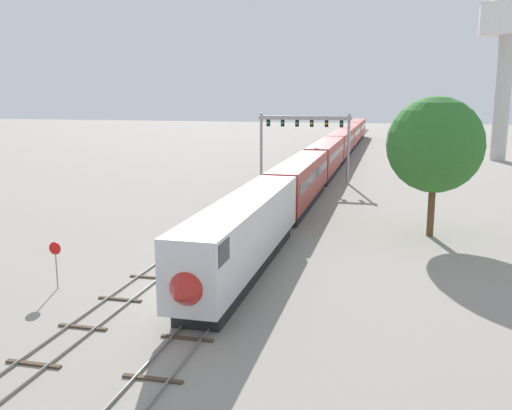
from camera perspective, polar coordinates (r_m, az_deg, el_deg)
ground_plane at (r=33.61m, az=-6.56°, el=-8.82°), size 400.00×400.00×0.00m
track_main at (r=90.77m, az=7.78°, el=3.85°), size 2.60×200.00×0.16m
track_near at (r=72.01m, az=1.76°, el=2.06°), size 2.60×160.00×0.16m
passenger_train at (r=92.27m, az=7.94°, el=5.55°), size 3.04×135.92×4.80m
signal_gantry at (r=74.46m, az=4.88°, el=7.36°), size 12.10×0.49×8.96m
water_tower at (r=107.51m, az=24.02°, el=15.58°), size 9.60×9.60×27.38m
stop_sign at (r=35.57m, az=-19.52°, el=-5.11°), size 0.76×0.08×2.88m
trackside_tree_left at (r=47.32m, az=17.59°, el=5.79°), size 7.66×7.66×11.29m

